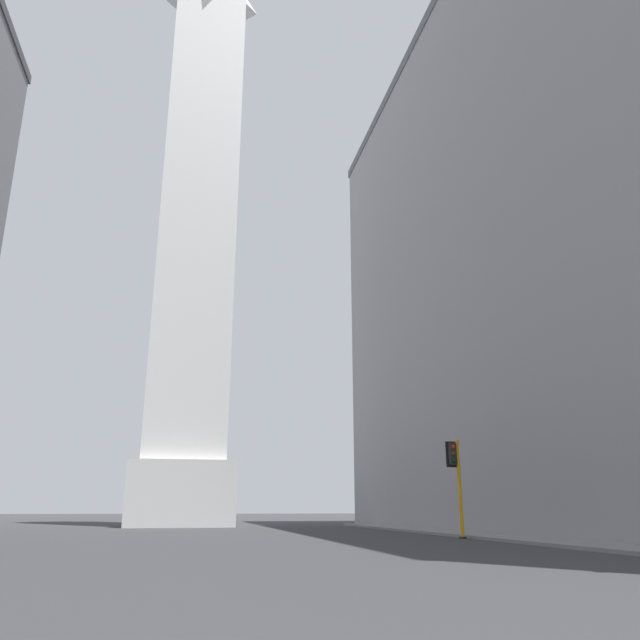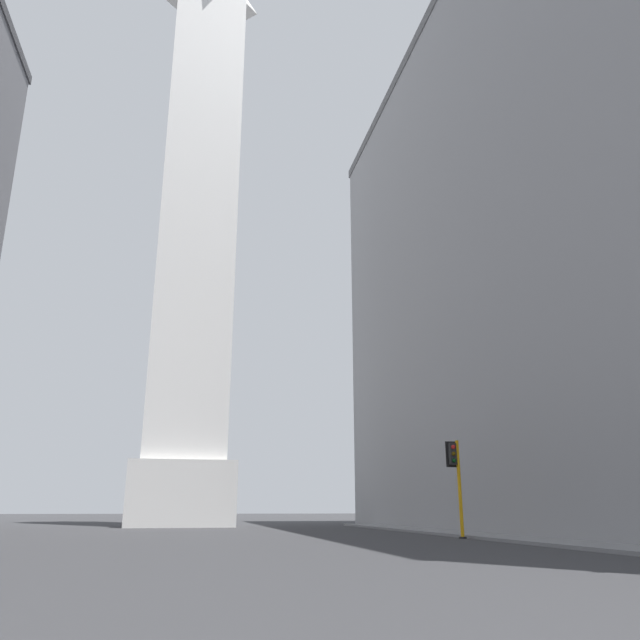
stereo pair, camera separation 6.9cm
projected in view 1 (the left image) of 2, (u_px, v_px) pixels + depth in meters
sidewalk_right at (640, 547)px, 23.05m from camera, size 5.00×71.63×0.15m
building_right at (594, 221)px, 41.86m from camera, size 18.27×60.29×39.90m
obelisk at (200, 209)px, 61.44m from camera, size 8.75×8.75×62.05m
traffic_light_mid_right at (456, 473)px, 32.11m from camera, size 0.77×0.50×4.87m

